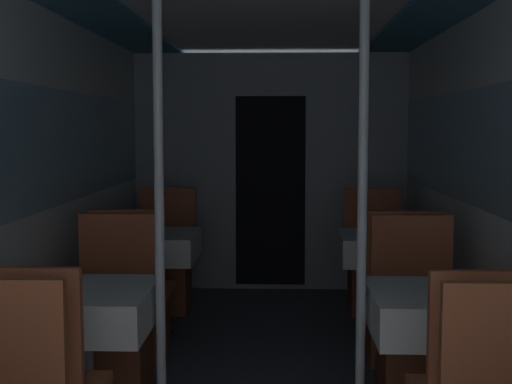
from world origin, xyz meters
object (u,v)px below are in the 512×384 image
object	(u,v)px
chair_right_far_1	(416,343)
dining_table_left_2	(151,249)
dining_table_left_1	(81,313)
dining_table_right_1	(442,317)
support_pole_left_1	(159,215)
chair_right_far_2	(374,276)
chair_right_near_2	(399,316)
chair_left_far_1	(113,339)
chair_left_far_2	(165,274)
support_pole_right_1	(362,215)
dining_table_right_2	(386,251)
chair_left_near_2	(134,313)

from	to	relation	value
chair_right_far_1	dining_table_left_2	bearing A→B (deg)	-34.86
dining_table_left_1	dining_table_right_1	xyz separation A→B (m)	(1.71, 0.00, 0.00)
support_pole_left_1	dining_table_right_1	world-z (taller)	support_pole_left_1
chair_right_far_2	dining_table_right_1	bearing A→B (deg)	90.00
dining_table_left_1	chair_right_near_2	distance (m)	2.11
chair_left_far_1	chair_right_far_1	xyz separation A→B (m)	(1.71, 0.00, 0.00)
chair_right_near_2	chair_right_far_1	bearing A→B (deg)	-90.00
chair_left_far_2	dining_table_right_1	xyz separation A→B (m)	(1.71, -2.43, 0.31)
chair_left_far_2	chair_right_far_2	bearing A→B (deg)	-180.00
dining_table_right_1	dining_table_left_2	bearing A→B (deg)	133.38
chair_left_far_2	dining_table_right_1	world-z (taller)	chair_left_far_2
chair_right_near_2	chair_right_far_2	bearing A→B (deg)	90.00
support_pole_right_1	chair_right_far_2	distance (m)	2.58
dining_table_right_2	support_pole_left_1	bearing A→B (deg)	-126.30
chair_left_near_2	dining_table_right_1	world-z (taller)	chair_left_near_2
dining_table_right_1	chair_right_far_2	bearing A→B (deg)	90.00
dining_table_right_1	chair_right_near_2	size ratio (longest dim) A/B	0.74
chair_right_near_2	chair_left_far_2	bearing A→B (deg)	144.12
chair_right_near_2	support_pole_left_1	bearing A→B (deg)	-138.13
dining_table_left_2	dining_table_right_2	distance (m)	1.71
dining_table_right_1	support_pole_left_1	bearing A→B (deg)	180.00
chair_right_near_2	support_pole_right_1	bearing A→B (deg)	-107.73
chair_left_far_1	chair_right_far_2	world-z (taller)	same
chair_right_far_2	support_pole_right_1	bearing A→B (deg)	81.09
chair_left_far_2	support_pole_right_1	distance (m)	2.88
dining_table_left_1	support_pole_right_1	world-z (taller)	support_pole_right_1
dining_table_right_1	chair_right_near_2	world-z (taller)	chair_right_near_2
support_pole_right_1	dining_table_right_1	bearing A→B (deg)	0.00
chair_left_near_2	chair_left_far_2	world-z (taller)	same
dining_table_left_2	support_pole_right_1	bearing A→B (deg)	-53.70
dining_table_left_2	dining_table_right_1	bearing A→B (deg)	-46.62
chair_left_far_1	dining_table_left_2	bearing A→B (deg)	-90.00
dining_table_left_1	chair_right_far_2	xyz separation A→B (m)	(1.71, 2.43, -0.31)
support_pole_right_1	chair_right_far_2	xyz separation A→B (m)	(0.38, 2.43, -0.79)
dining_table_left_2	chair_right_near_2	world-z (taller)	chair_right_near_2
support_pole_left_1	dining_table_right_2	xyz separation A→B (m)	(1.33, 1.81, -0.48)
chair_left_far_2	chair_right_far_1	xyz separation A→B (m)	(1.71, -1.81, 0.00)
support_pole_left_1	chair_right_far_1	distance (m)	1.67
chair_left_far_1	dining_table_left_1	bearing A→B (deg)	90.00
chair_left_near_2	chair_right_far_2	distance (m)	2.11
chair_right_far_2	chair_right_far_1	bearing A→B (deg)	90.00
dining_table_left_1	chair_right_far_2	world-z (taller)	chair_right_far_2
chair_right_far_1	support_pole_right_1	xyz separation A→B (m)	(-0.38, -0.62, 0.79)
dining_table_left_2	chair_left_far_1	bearing A→B (deg)	-90.00
chair_right_far_1	chair_right_near_2	size ratio (longest dim) A/B	1.00
dining_table_right_2	chair_right_near_2	xyz separation A→B (m)	(0.00, -0.62, -0.31)
dining_table_left_2	support_pole_left_1	bearing A→B (deg)	-78.12
chair_left_far_1	support_pole_left_1	world-z (taller)	support_pole_left_1
dining_table_left_2	chair_left_far_2	size ratio (longest dim) A/B	0.74
support_pole_left_1	chair_left_far_1	bearing A→B (deg)	121.63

